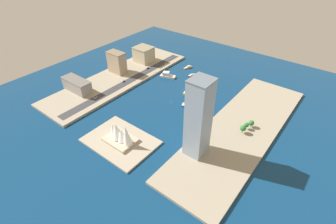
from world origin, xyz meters
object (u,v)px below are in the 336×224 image
(ferry_yellow_fast, at_px, (188,90))
(traffic_light_waterfront, at_px, (152,69))
(suv_black, at_px, (148,68))
(opera_landmark, at_px, (120,134))
(office_block_beige, at_px, (144,54))
(hatchback_blue, at_px, (124,81))
(sailboat_small_white, at_px, (202,83))
(tower_tall_glass, at_px, (198,119))
(water_taxi_orange, at_px, (188,67))
(taxi_yellow_cab, at_px, (165,63))
(ferry_white_commuter, at_px, (167,75))
(carpark_squat_concrete, at_px, (77,85))
(patrol_launch_navy, at_px, (193,75))
(apartment_midrise_tan, at_px, (117,62))
(catamaran_blue, at_px, (188,105))
(van_white, at_px, (96,97))

(ferry_yellow_fast, height_order, traffic_light_waterfront, traffic_light_waterfront)
(suv_black, distance_m, opera_landmark, 167.62)
(suv_black, bearing_deg, office_block_beige, -35.83)
(hatchback_blue, xyz_separation_m, opera_landmark, (-87.98, 89.04, 7.03))
(sailboat_small_white, distance_m, tower_tall_glass, 148.16)
(tower_tall_glass, height_order, opera_landmark, tower_tall_glass)
(water_taxi_orange, height_order, sailboat_small_white, sailboat_small_white)
(taxi_yellow_cab, xyz_separation_m, hatchback_blue, (9.41, 85.05, -0.03))
(ferry_white_commuter, height_order, carpark_squat_concrete, carpark_squat_concrete)
(patrol_launch_navy, xyz_separation_m, carpark_squat_concrete, (98.25, 137.34, 10.28))
(patrol_launch_navy, bearing_deg, ferry_yellow_fast, 115.78)
(sailboat_small_white, bearing_deg, office_block_beige, -0.26)
(office_block_beige, distance_m, apartment_midrise_tan, 54.52)
(patrol_launch_navy, distance_m, hatchback_blue, 105.41)
(ferry_white_commuter, relative_size, apartment_midrise_tan, 0.79)
(catamaran_blue, distance_m, water_taxi_orange, 107.69)
(water_taxi_orange, xyz_separation_m, suv_black, (45.74, 46.26, 2.57))
(ferry_white_commuter, height_order, suv_black, ferry_white_commuter)
(water_taxi_orange, relative_size, office_block_beige, 0.53)
(ferry_yellow_fast, bearing_deg, water_taxi_orange, -55.47)
(sailboat_small_white, height_order, hatchback_blue, sailboat_small_white)
(catamaran_blue, distance_m, van_white, 121.62)
(traffic_light_waterfront, bearing_deg, ferry_yellow_fast, 172.62)
(tower_tall_glass, xyz_separation_m, van_white, (156.94, -1.09, -39.82))
(water_taxi_orange, bearing_deg, catamaran_blue, 124.34)
(ferry_white_commuter, relative_size, ferry_yellow_fast, 1.04)
(water_taxi_orange, distance_m, tower_tall_glass, 195.82)
(apartment_midrise_tan, relative_size, traffic_light_waterfront, 4.95)
(van_white, bearing_deg, carpark_squat_concrete, 3.59)
(ferry_yellow_fast, distance_m, opera_landmark, 128.57)
(tower_tall_glass, xyz_separation_m, hatchback_blue, (159.25, -54.06, -39.86))
(suv_black, bearing_deg, tower_tall_glass, 146.12)
(carpark_squat_concrete, bearing_deg, opera_landmark, 164.26)
(catamaran_blue, xyz_separation_m, apartment_midrise_tan, (135.67, -5.94, 17.56))
(hatchback_blue, bearing_deg, taxi_yellow_cab, -96.31)
(catamaran_blue, height_order, hatchback_blue, hatchback_blue)
(suv_black, distance_m, hatchback_blue, 53.17)
(ferry_white_commuter, relative_size, water_taxi_orange, 1.68)
(office_block_beige, distance_m, hatchback_blue, 75.56)
(ferry_white_commuter, height_order, patrol_launch_navy, ferry_white_commuter)
(traffic_light_waterfront, bearing_deg, patrol_launch_navy, -148.42)
(taxi_yellow_cab, bearing_deg, catamaran_blue, 142.34)
(ferry_yellow_fast, bearing_deg, carpark_squat_concrete, 38.42)
(hatchback_blue, bearing_deg, ferry_white_commuter, -124.66)
(patrol_launch_navy, distance_m, opera_landmark, 172.93)
(ferry_yellow_fast, bearing_deg, office_block_beige, -15.73)
(office_block_beige, xyz_separation_m, van_white, (-26.88, 123.55, -11.11))
(apartment_midrise_tan, xyz_separation_m, van_white, (-31.96, 69.42, -15.12))
(water_taxi_orange, bearing_deg, sailboat_small_white, 147.04)
(traffic_light_waterfront, bearing_deg, apartment_midrise_tan, 38.06)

